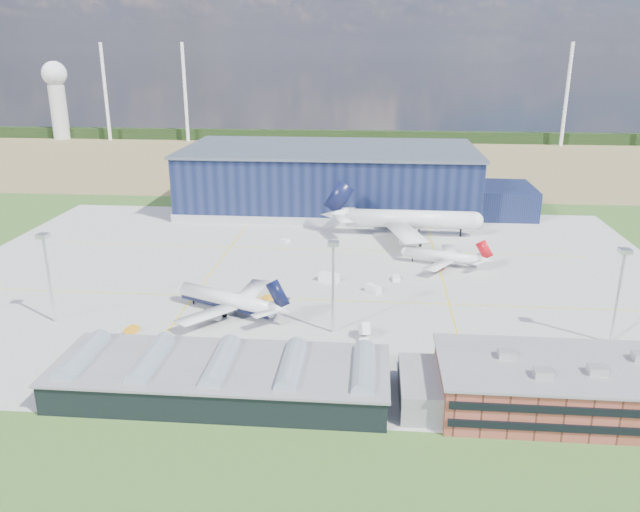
% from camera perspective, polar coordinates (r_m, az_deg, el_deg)
% --- Properties ---
extents(ground, '(600.00, 600.00, 0.00)m').
position_cam_1_polar(ground, '(180.28, -1.35, -2.78)').
color(ground, '#2F5720').
rests_on(ground, ground).
extents(apron, '(220.00, 160.00, 0.08)m').
position_cam_1_polar(apron, '(189.57, -1.02, -1.69)').
color(apron, '#A6A6A0').
rests_on(apron, ground).
extents(farmland, '(600.00, 220.00, 0.01)m').
position_cam_1_polar(farmland, '(392.95, 2.23, 8.83)').
color(farmland, olive).
rests_on(farmland, ground).
extents(treeline, '(600.00, 8.00, 8.00)m').
position_cam_1_polar(treeline, '(471.42, 2.74, 10.91)').
color(treeline, black).
rests_on(treeline, ground).
extents(horizon_dressing, '(440.20, 18.00, 70.00)m').
position_cam_1_polar(horizon_dressing, '(508.06, -20.02, 13.82)').
color(horizon_dressing, white).
rests_on(horizon_dressing, ground).
extents(hangar, '(145.00, 62.00, 26.10)m').
position_cam_1_polar(hangar, '(267.75, 1.49, 6.85)').
color(hangar, '#0F1734').
rests_on(hangar, ground).
extents(ops_building, '(46.00, 23.00, 10.90)m').
position_cam_1_polar(ops_building, '(128.00, 21.12, -11.06)').
color(ops_building, brown).
rests_on(ops_building, ground).
extents(glass_concourse, '(78.00, 23.00, 8.60)m').
position_cam_1_polar(glass_concourse, '(125.99, -7.41, -10.94)').
color(glass_concourse, black).
rests_on(glass_concourse, ground).
extents(light_mast_west, '(2.60, 2.60, 23.00)m').
position_cam_1_polar(light_mast_west, '(165.80, -23.71, -0.64)').
color(light_mast_west, silver).
rests_on(light_mast_west, ground).
extents(light_mast_center, '(2.60, 2.60, 23.00)m').
position_cam_1_polar(light_mast_center, '(146.04, 1.21, -1.49)').
color(light_mast_center, silver).
rests_on(light_mast_center, ground).
extents(light_mast_east, '(2.60, 2.60, 23.00)m').
position_cam_1_polar(light_mast_east, '(156.14, 25.76, -2.06)').
color(light_mast_east, silver).
rests_on(light_mast_east, ground).
extents(airliner_navy, '(47.85, 47.47, 11.84)m').
position_cam_1_polar(airliner_navy, '(162.11, -8.56, -3.23)').
color(airliner_navy, silver).
rests_on(airliner_navy, ground).
extents(airliner_red, '(37.09, 36.68, 9.66)m').
position_cam_1_polar(airliner_red, '(199.61, 11.08, 0.46)').
color(airliner_red, silver).
rests_on(airliner_red, ground).
extents(airliner_widebody, '(60.09, 58.82, 19.36)m').
position_cam_1_polar(airliner_widebody, '(229.24, 8.24, 4.20)').
color(airliner_widebody, silver).
rests_on(airliner_widebody, ground).
extents(gse_tug_a, '(3.02, 4.18, 1.59)m').
position_cam_1_polar(gse_tug_a, '(169.16, -4.93, -4.02)').
color(gse_tug_a, orange).
rests_on(gse_tug_a, ground).
extents(gse_tug_b, '(2.92, 3.70, 1.41)m').
position_cam_1_polar(gse_tug_b, '(158.07, -16.84, -6.49)').
color(gse_tug_b, orange).
rests_on(gse_tug_b, ground).
extents(gse_van_a, '(6.37, 4.37, 2.56)m').
position_cam_1_polar(gse_van_a, '(183.51, 0.82, -1.96)').
color(gse_van_a, white).
rests_on(gse_van_a, ground).
extents(gse_cart_a, '(2.45, 3.42, 1.40)m').
position_cam_1_polar(gse_cart_a, '(185.73, 6.95, -2.04)').
color(gse_cart_a, white).
rests_on(gse_cart_a, ground).
extents(gse_van_b, '(4.87, 4.88, 2.17)m').
position_cam_1_polar(gse_van_b, '(175.95, 4.87, -3.01)').
color(gse_van_b, white).
rests_on(gse_van_b, ground).
extents(gse_cart_b, '(3.85, 3.55, 1.39)m').
position_cam_1_polar(gse_cart_b, '(220.55, -3.20, 1.38)').
color(gse_cart_b, white).
rests_on(gse_cart_b, ground).
extents(gse_van_c, '(5.12, 3.84, 2.22)m').
position_cam_1_polar(gse_van_c, '(147.43, 26.62, -9.44)').
color(gse_van_c, white).
rests_on(gse_van_c, ground).
extents(airstair, '(2.91, 4.85, 2.91)m').
position_cam_1_polar(airstair, '(148.78, 4.06, -6.98)').
color(airstair, white).
rests_on(airstair, ground).
extents(car_a, '(3.34, 1.47, 1.12)m').
position_cam_1_polar(car_a, '(135.60, 1.34, -10.03)').
color(car_a, '#99999E').
rests_on(car_a, ground).
extents(car_b, '(4.27, 2.94, 1.33)m').
position_cam_1_polar(car_b, '(139.46, -9.63, -9.40)').
color(car_b, '#99999E').
rests_on(car_b, ground).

